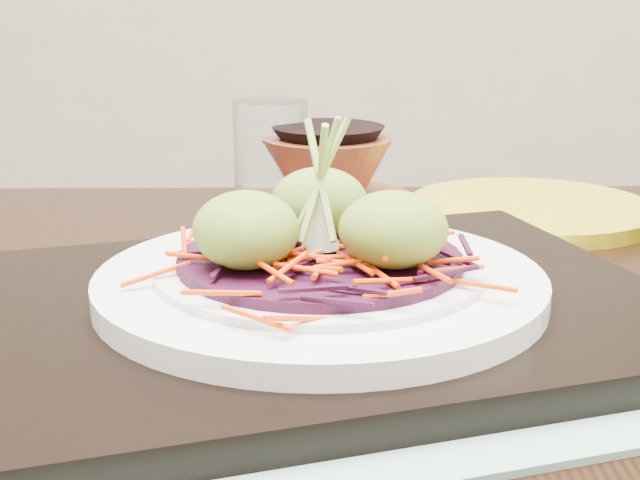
{
  "coord_description": "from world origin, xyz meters",
  "views": [
    {
      "loc": [
        0.1,
        -0.55,
        0.88
      ],
      "look_at": [
        0.1,
        -0.01,
        0.73
      ],
      "focal_mm": 50.0,
      "sensor_mm": 36.0,
      "label": 1
    }
  ],
  "objects_px": {
    "serving_tray": "(320,310)",
    "water_glass": "(271,154)",
    "yellow_plate": "(531,210)",
    "white_plate": "(320,281)",
    "terracotta_bowl_set": "(328,177)",
    "dining_table": "(265,421)"
  },
  "relations": [
    {
      "from": "serving_tray",
      "to": "yellow_plate",
      "type": "xyz_separation_m",
      "value": [
        0.2,
        0.28,
        -0.01
      ]
    },
    {
      "from": "dining_table",
      "to": "water_glass",
      "type": "bearing_deg",
      "value": 90.75
    },
    {
      "from": "white_plate",
      "to": "terracotta_bowl_set",
      "type": "height_order",
      "value": "terracotta_bowl_set"
    },
    {
      "from": "serving_tray",
      "to": "water_glass",
      "type": "relative_size",
      "value": 4.17
    },
    {
      "from": "dining_table",
      "to": "water_glass",
      "type": "distance_m",
      "value": 0.31
    },
    {
      "from": "serving_tray",
      "to": "terracotta_bowl_set",
      "type": "distance_m",
      "value": 0.32
    },
    {
      "from": "white_plate",
      "to": "water_glass",
      "type": "bearing_deg",
      "value": 98.07
    },
    {
      "from": "dining_table",
      "to": "yellow_plate",
      "type": "height_order",
      "value": "yellow_plate"
    },
    {
      "from": "serving_tray",
      "to": "yellow_plate",
      "type": "distance_m",
      "value": 0.35
    },
    {
      "from": "white_plate",
      "to": "serving_tray",
      "type": "bearing_deg",
      "value": 0.0
    },
    {
      "from": "dining_table",
      "to": "serving_tray",
      "type": "distance_m",
      "value": 0.12
    },
    {
      "from": "dining_table",
      "to": "water_glass",
      "type": "height_order",
      "value": "water_glass"
    },
    {
      "from": "white_plate",
      "to": "water_glass",
      "type": "height_order",
      "value": "water_glass"
    },
    {
      "from": "serving_tray",
      "to": "water_glass",
      "type": "bearing_deg",
      "value": 80.64
    },
    {
      "from": "water_glass",
      "to": "yellow_plate",
      "type": "bearing_deg",
      "value": -10.69
    },
    {
      "from": "water_glass",
      "to": "terracotta_bowl_set",
      "type": "height_order",
      "value": "water_glass"
    },
    {
      "from": "yellow_plate",
      "to": "white_plate",
      "type": "bearing_deg",
      "value": -124.85
    },
    {
      "from": "dining_table",
      "to": "serving_tray",
      "type": "bearing_deg",
      "value": -52.82
    },
    {
      "from": "serving_tray",
      "to": "terracotta_bowl_set",
      "type": "xyz_separation_m",
      "value": [
        0.01,
        0.32,
        0.02
      ]
    },
    {
      "from": "dining_table",
      "to": "yellow_plate",
      "type": "distance_m",
      "value": 0.35
    },
    {
      "from": "serving_tray",
      "to": "dining_table",
      "type": "bearing_deg",
      "value": 110.58
    },
    {
      "from": "terracotta_bowl_set",
      "to": "yellow_plate",
      "type": "distance_m",
      "value": 0.19
    }
  ]
}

